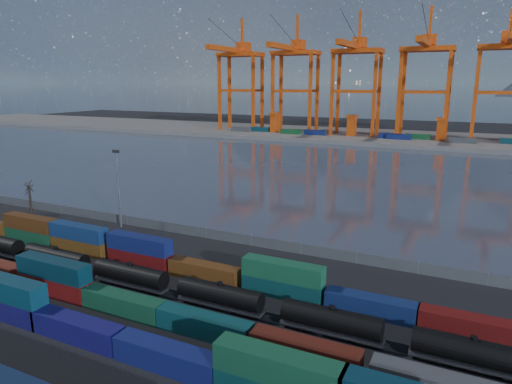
% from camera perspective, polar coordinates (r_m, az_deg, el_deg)
% --- Properties ---
extents(ground, '(700.00, 700.00, 0.00)m').
position_cam_1_polar(ground, '(65.00, -11.99, -14.28)').
color(ground, black).
rests_on(ground, ground).
extents(harbor_water, '(700.00, 700.00, 0.00)m').
position_cam_1_polar(harbor_water, '(157.05, 12.03, 2.21)').
color(harbor_water, '#333B4A').
rests_on(harbor_water, ground).
extents(far_quay, '(700.00, 70.00, 2.00)m').
position_cam_1_polar(far_quay, '(259.03, 17.76, 6.44)').
color(far_quay, '#514F4C').
rests_on(far_quay, ground).
extents(distant_mountains, '(2470.00, 1100.00, 520.00)m').
position_cam_1_polar(distant_mountains, '(1656.03, 28.19, 18.59)').
color(distant_mountains, '#1E2630').
rests_on(distant_mountains, ground).
extents(container_row_south, '(127.81, 2.60, 5.54)m').
position_cam_1_polar(container_row_south, '(56.95, -17.89, -16.42)').
color(container_row_south, '#36383B').
rests_on(container_row_south, ground).
extents(container_row_mid, '(142.13, 2.53, 5.39)m').
position_cam_1_polar(container_row_mid, '(58.82, -8.32, -15.52)').
color(container_row_mid, '#37393B').
rests_on(container_row_mid, ground).
extents(container_row_north, '(141.89, 2.45, 5.23)m').
position_cam_1_polar(container_row_north, '(82.34, -16.81, -6.87)').
color(container_row_north, navy).
rests_on(container_row_north, ground).
extents(tanker_string, '(121.22, 2.73, 3.91)m').
position_cam_1_polar(tanker_string, '(76.92, -19.82, -8.70)').
color(tanker_string, black).
rests_on(tanker_string, ground).
extents(waterfront_fence, '(160.12, 0.12, 2.20)m').
position_cam_1_polar(waterfront_fence, '(86.37, -0.58, -6.09)').
color(waterfront_fence, '#595B5E').
rests_on(waterfront_fence, ground).
extents(bare_tree, '(2.17, 2.13, 8.11)m').
position_cam_1_polar(bare_tree, '(118.65, -26.40, -0.56)').
color(bare_tree, black).
rests_on(bare_tree, ground).
extents(yard_light_mast, '(1.60, 0.40, 16.60)m').
position_cam_1_polar(yard_light_mast, '(99.18, -16.85, 0.88)').
color(yard_light_mast, slate).
rests_on(yard_light_mast, ground).
extents(gantry_cranes, '(200.69, 49.32, 66.79)m').
position_cam_1_polar(gantry_cranes, '(252.14, 16.45, 15.47)').
color(gantry_cranes, '#D94A0F').
rests_on(gantry_cranes, ground).
extents(quay_containers, '(172.58, 10.99, 2.60)m').
position_cam_1_polar(quay_containers, '(246.35, 14.75, 6.85)').
color(quay_containers, navy).
rests_on(quay_containers, far_quay).
extents(straddle_carriers, '(140.00, 7.00, 11.10)m').
position_cam_1_polar(straddle_carriers, '(248.88, 16.95, 7.82)').
color(straddle_carriers, '#D94A0F').
rests_on(straddle_carriers, far_quay).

